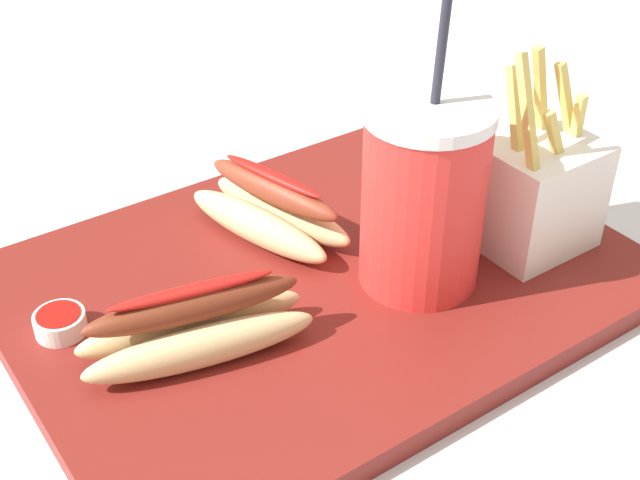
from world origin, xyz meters
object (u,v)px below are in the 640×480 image
at_px(soda_cup, 423,196).
at_px(hot_dog_1, 195,327).
at_px(ketchup_cup_1, 60,322).
at_px(hot_dog_2, 269,211).
at_px(fries_basket, 533,190).

bearing_deg(soda_cup, hot_dog_1, 173.59).
xyz_separation_m(soda_cup, ketchup_cup_1, (-0.26, 0.10, -0.07)).
height_order(hot_dog_2, ketchup_cup_1, hot_dog_2).
bearing_deg(soda_cup, ketchup_cup_1, 159.34).
relative_size(soda_cup, hot_dog_2, 1.57).
xyz_separation_m(hot_dog_1, ketchup_cup_1, (-0.07, 0.08, -0.01)).
distance_m(soda_cup, fries_basket, 0.11).
xyz_separation_m(fries_basket, hot_dog_2, (-0.17, 0.13, -0.03)).
distance_m(soda_cup, hot_dog_1, 0.19).
xyz_separation_m(hot_dog_1, hot_dog_2, (0.12, 0.10, -0.00)).
relative_size(fries_basket, hot_dog_1, 0.99).
relative_size(soda_cup, ketchup_cup_1, 6.69).
bearing_deg(ketchup_cup_1, hot_dog_1, -46.74).
distance_m(hot_dog_1, ketchup_cup_1, 0.11).
bearing_deg(hot_dog_1, fries_basket, -6.45).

